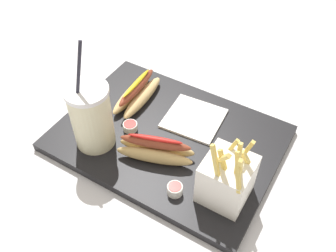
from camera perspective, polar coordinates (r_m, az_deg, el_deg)
The scene contains 9 objects.
ground_plane at distance 0.87m, azimuth 0.00°, elevation -2.71°, with size 2.40×2.40×0.02m, color silver.
food_tray at distance 0.86m, azimuth 0.00°, elevation -1.84°, with size 0.49×0.36×0.02m, color black.
soda_cup at distance 0.80m, azimuth -11.62°, elevation 1.46°, with size 0.09×0.09×0.25m.
fries_basket at distance 0.72m, azimuth 8.95°, elevation -7.95°, with size 0.09×0.09×0.17m.
hot_dog_1 at distance 0.92m, azimuth -4.73°, elevation 5.03°, with size 0.07×0.17×0.06m.
hot_dog_2 at distance 0.79m, azimuth -1.91°, elevation -3.59°, with size 0.17×0.10×0.06m.
ketchup_cup_1 at distance 0.75m, azimuth 1.06°, elevation -9.60°, with size 0.03×0.03×0.02m.
ketchup_cup_2 at distance 0.86m, azimuth -5.79°, elevation -0.01°, with size 0.03×0.03×0.02m.
napkin_stack at distance 0.89m, azimuth 3.98°, elevation 1.18°, with size 0.13×0.12×0.01m, color white.
Camera 1 is at (-0.29, 0.49, 0.65)m, focal length 39.95 mm.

